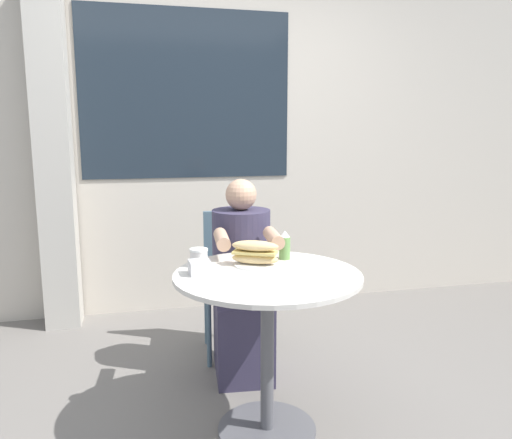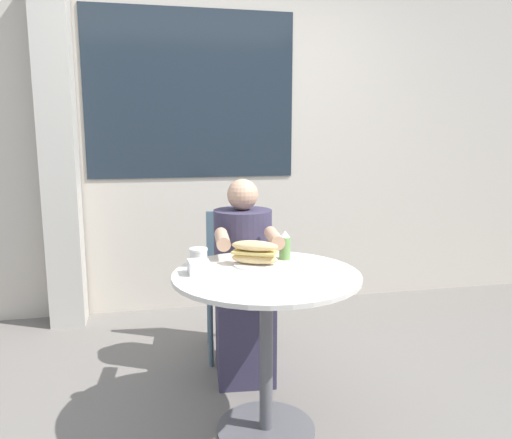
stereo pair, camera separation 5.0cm
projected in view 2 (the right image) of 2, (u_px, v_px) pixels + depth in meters
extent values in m
plane|color=slate|center=(266.00, 430.00, 2.31)|extent=(8.00, 8.00, 0.00)
cube|color=beige|center=(213.00, 126.00, 3.76)|extent=(8.00, 0.08, 2.80)
cube|color=#1E2833|center=(192.00, 95.00, 3.65)|extent=(1.53, 0.01, 1.21)
cube|color=#B2ADA3|center=(59.00, 156.00, 3.41)|extent=(0.23, 0.23, 2.40)
cylinder|color=beige|center=(266.00, 275.00, 2.18)|extent=(0.82, 0.82, 0.02)
cylinder|color=#515156|center=(266.00, 354.00, 2.24)|extent=(0.06, 0.06, 0.72)
cylinder|color=#515156|center=(266.00, 429.00, 2.30)|extent=(0.45, 0.45, 0.02)
cube|color=slate|center=(236.00, 285.00, 3.04)|extent=(0.41, 0.41, 0.02)
cube|color=slate|center=(234.00, 243.00, 3.18)|extent=(0.35, 0.06, 0.42)
cylinder|color=slate|center=(267.00, 329.00, 2.94)|extent=(0.03, 0.03, 0.43)
cylinder|color=slate|center=(211.00, 331.00, 2.90)|extent=(0.03, 0.03, 0.43)
cylinder|color=slate|center=(260.00, 309.00, 3.26)|extent=(0.03, 0.03, 0.43)
cylinder|color=slate|center=(209.00, 311.00, 3.22)|extent=(0.03, 0.03, 0.43)
cube|color=#38334C|center=(244.00, 336.00, 2.81)|extent=(0.34, 0.43, 0.45)
cylinder|color=#38334C|center=(243.00, 253.00, 2.79)|extent=(0.32, 0.32, 0.49)
sphere|color=tan|center=(243.00, 195.00, 2.73)|extent=(0.17, 0.17, 0.17)
cylinder|color=tan|center=(274.00, 238.00, 2.49)|extent=(0.09, 0.26, 0.07)
cylinder|color=tan|center=(222.00, 239.00, 2.46)|extent=(0.09, 0.26, 0.07)
cylinder|color=white|center=(255.00, 265.00, 2.30)|extent=(0.19, 0.19, 0.01)
ellipsoid|color=#DBB77A|center=(255.00, 259.00, 2.29)|extent=(0.23, 0.17, 0.05)
cube|color=#D6BC66|center=(255.00, 252.00, 2.29)|extent=(0.22, 0.17, 0.01)
ellipsoid|color=#DBB77A|center=(255.00, 246.00, 2.28)|extent=(0.23, 0.17, 0.05)
cylinder|color=silver|center=(199.00, 258.00, 2.29)|extent=(0.08, 0.08, 0.07)
cylinder|color=white|center=(198.00, 249.00, 2.29)|extent=(0.08, 0.08, 0.01)
cube|color=silver|center=(199.00, 267.00, 2.16)|extent=(0.09, 0.09, 0.06)
cylinder|color=#66934C|center=(285.00, 248.00, 2.40)|extent=(0.05, 0.05, 0.11)
cone|color=white|center=(285.00, 234.00, 2.39)|extent=(0.05, 0.05, 0.03)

